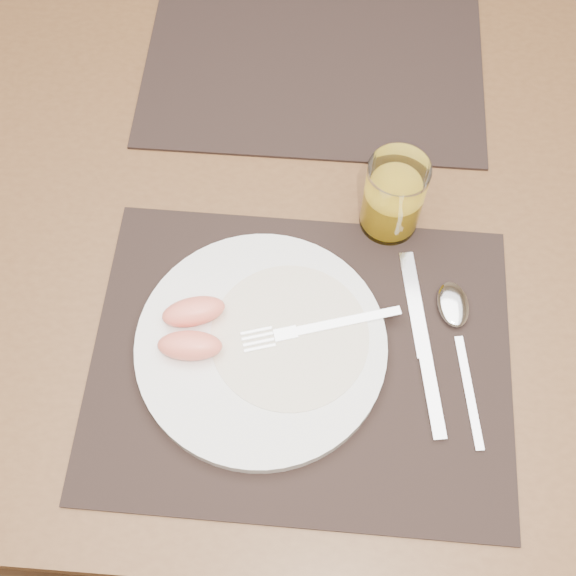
# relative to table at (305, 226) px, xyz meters

# --- Properties ---
(ground) EXTENTS (5.00, 5.00, 0.00)m
(ground) POSITION_rel_table_xyz_m (0.00, 0.00, -0.67)
(ground) COLOR #55351D
(ground) RESTS_ON ground
(table) EXTENTS (1.40, 0.90, 0.75)m
(table) POSITION_rel_table_xyz_m (0.00, 0.00, 0.00)
(table) COLOR brown
(table) RESTS_ON ground
(placemat_near) EXTENTS (0.45, 0.35, 0.00)m
(placemat_near) POSITION_rel_table_xyz_m (0.01, -0.22, 0.09)
(placemat_near) COLOR black
(placemat_near) RESTS_ON table
(placemat_far) EXTENTS (0.45, 0.35, 0.00)m
(placemat_far) POSITION_rel_table_xyz_m (-0.00, 0.22, 0.09)
(placemat_far) COLOR black
(placemat_far) RESTS_ON table
(plate) EXTENTS (0.27, 0.27, 0.02)m
(plate) POSITION_rel_table_xyz_m (-0.04, -0.21, 0.10)
(plate) COLOR white
(plate) RESTS_ON placemat_near
(plate_dressing) EXTENTS (0.17, 0.17, 0.00)m
(plate_dressing) POSITION_rel_table_xyz_m (-0.01, -0.20, 0.10)
(plate_dressing) COLOR white
(plate_dressing) RESTS_ON plate
(fork) EXTENTS (0.17, 0.07, 0.00)m
(fork) POSITION_rel_table_xyz_m (0.01, -0.19, 0.11)
(fork) COLOR silver
(fork) RESTS_ON plate
(knife) EXTENTS (0.05, 0.22, 0.01)m
(knife) POSITION_rel_table_xyz_m (0.14, -0.21, 0.09)
(knife) COLOR silver
(knife) RESTS_ON placemat_near
(spoon) EXTENTS (0.05, 0.19, 0.01)m
(spoon) POSITION_rel_table_xyz_m (0.17, -0.16, 0.09)
(spoon) COLOR silver
(spoon) RESTS_ON placemat_near
(juice_glass) EXTENTS (0.07, 0.07, 0.10)m
(juice_glass) POSITION_rel_table_xyz_m (0.10, -0.04, 0.13)
(juice_glass) COLOR white
(juice_glass) RESTS_ON placemat_near
(grapefruit_wedges) EXTENTS (0.07, 0.08, 0.03)m
(grapefruit_wedges) POSITION_rel_table_xyz_m (-0.11, -0.21, 0.12)
(grapefruit_wedges) COLOR #FF8368
(grapefruit_wedges) RESTS_ON plate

